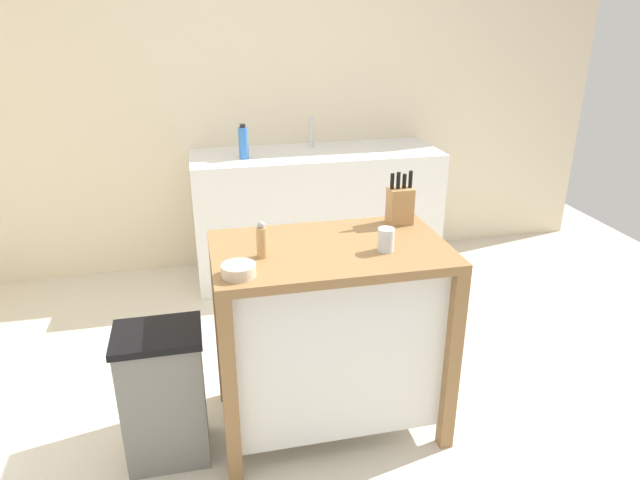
% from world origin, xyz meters
% --- Properties ---
extents(ground_plane, '(6.21, 6.21, 0.00)m').
position_xyz_m(ground_plane, '(0.00, 0.00, 0.00)').
color(ground_plane, beige).
rests_on(ground_plane, ground).
extents(wall_back, '(5.21, 0.10, 2.60)m').
position_xyz_m(wall_back, '(0.00, 2.10, 1.30)').
color(wall_back, beige).
rests_on(wall_back, ground).
extents(kitchen_island, '(1.01, 0.61, 0.91)m').
position_xyz_m(kitchen_island, '(0.02, 0.08, 0.51)').
color(kitchen_island, olive).
rests_on(kitchen_island, ground).
extents(knife_block, '(0.11, 0.09, 0.25)m').
position_xyz_m(knife_block, '(0.40, 0.29, 1.00)').
color(knife_block, '#AD7F4C').
rests_on(knife_block, kitchen_island).
extents(bowl_ceramic_wide, '(0.13, 0.13, 0.05)m').
position_xyz_m(bowl_ceramic_wide, '(-0.39, -0.12, 0.94)').
color(bowl_ceramic_wide, beige).
rests_on(bowl_ceramic_wide, kitchen_island).
extents(drinking_cup, '(0.07, 0.07, 0.10)m').
position_xyz_m(drinking_cup, '(0.23, -0.01, 0.96)').
color(drinking_cup, silver).
rests_on(drinking_cup, kitchen_island).
extents(pepper_grinder, '(0.04, 0.04, 0.16)m').
position_xyz_m(pepper_grinder, '(-0.28, 0.04, 0.98)').
color(pepper_grinder, tan).
rests_on(pepper_grinder, kitchen_island).
extents(trash_bin, '(0.36, 0.28, 0.63)m').
position_xyz_m(trash_bin, '(-0.73, 0.02, 0.32)').
color(trash_bin, slate).
rests_on(trash_bin, ground).
extents(sink_counter, '(1.74, 0.60, 0.91)m').
position_xyz_m(sink_counter, '(0.32, 1.75, 0.46)').
color(sink_counter, silver).
rests_on(sink_counter, ground).
extents(sink_faucet, '(0.02, 0.02, 0.22)m').
position_xyz_m(sink_faucet, '(0.32, 1.89, 1.02)').
color(sink_faucet, '#B7BCC1').
rests_on(sink_faucet, sink_counter).
extents(bottle_dish_soap, '(0.06, 0.06, 0.23)m').
position_xyz_m(bottle_dish_soap, '(-0.19, 1.67, 1.02)').
color(bottle_dish_soap, blue).
rests_on(bottle_dish_soap, sink_counter).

